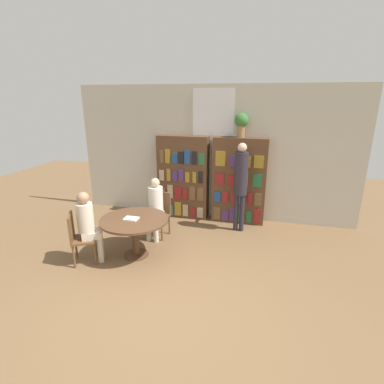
% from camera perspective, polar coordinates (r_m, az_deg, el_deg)
% --- Properties ---
extents(ground_plane, '(16.00, 16.00, 0.00)m').
position_cam_1_polar(ground_plane, '(4.46, -5.00, -20.26)').
color(ground_plane, brown).
extents(wall_back, '(6.40, 0.07, 3.00)m').
position_cam_1_polar(wall_back, '(6.86, 3.93, 7.34)').
color(wall_back, beige).
rests_on(wall_back, ground_plane).
extents(bookshelf_left, '(1.17, 0.34, 1.91)m').
position_cam_1_polar(bookshelf_left, '(6.94, -1.69, 2.82)').
color(bookshelf_left, brown).
rests_on(bookshelf_left, ground_plane).
extents(bookshelf_right, '(1.17, 0.34, 1.91)m').
position_cam_1_polar(bookshelf_right, '(6.71, 8.94, 2.07)').
color(bookshelf_right, brown).
rests_on(bookshelf_right, ground_plane).
extents(flower_vase, '(0.29, 0.29, 0.50)m').
position_cam_1_polar(flower_vase, '(6.49, 9.38, 12.92)').
color(flower_vase, '#997047').
rests_on(flower_vase, bookshelf_right).
extents(reading_table, '(1.20, 1.20, 0.71)m').
position_cam_1_polar(reading_table, '(5.36, -10.89, -6.19)').
color(reading_table, brown).
rests_on(reading_table, ground_plane).
extents(chair_near_camera, '(0.54, 0.54, 0.90)m').
position_cam_1_polar(chair_near_camera, '(5.44, -20.77, -7.79)').
color(chair_near_camera, brown).
rests_on(chair_near_camera, ground_plane).
extents(chair_left_side, '(0.45, 0.45, 0.90)m').
position_cam_1_polar(chair_left_side, '(6.14, -6.20, -3.75)').
color(chair_left_side, brown).
rests_on(chair_left_side, ground_plane).
extents(seated_reader_left, '(0.32, 0.40, 1.24)m').
position_cam_1_polar(seated_reader_left, '(5.92, -7.06, -2.41)').
color(seated_reader_left, silver).
rests_on(seated_reader_left, ground_plane).
extents(seated_reader_right, '(0.41, 0.39, 1.27)m').
position_cam_1_polar(seated_reader_right, '(5.34, -19.14, -5.49)').
color(seated_reader_right, beige).
rests_on(seated_reader_right, ground_plane).
extents(librarian_standing, '(0.27, 0.54, 1.87)m').
position_cam_1_polar(librarian_standing, '(6.17, 9.27, 2.45)').
color(librarian_standing, '#28232D').
rests_on(librarian_standing, ground_plane).
extents(open_book_on_table, '(0.24, 0.18, 0.03)m').
position_cam_1_polar(open_book_on_table, '(5.29, -11.51, -5.03)').
color(open_book_on_table, silver).
rests_on(open_book_on_table, reading_table).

